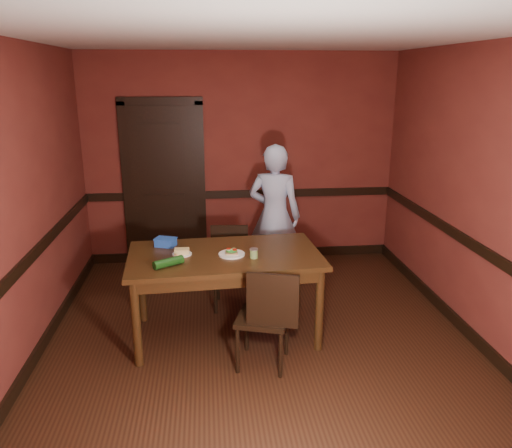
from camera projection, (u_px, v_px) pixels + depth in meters
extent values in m
cube|color=black|center=(260.00, 341.00, 4.70)|extent=(4.00, 4.50, 0.01)
cube|color=beige|center=(260.00, 36.00, 3.93)|extent=(4.00, 4.50, 0.01)
cube|color=maroon|center=(241.00, 160.00, 6.46)|extent=(4.00, 0.02, 2.70)
cube|color=maroon|center=(316.00, 329.00, 2.17)|extent=(4.00, 0.02, 2.70)
cube|color=maroon|center=(20.00, 208.00, 4.12)|extent=(0.02, 4.50, 2.70)
cube|color=maroon|center=(480.00, 197.00, 4.51)|extent=(0.02, 4.50, 2.70)
cube|color=black|center=(242.00, 194.00, 6.58)|extent=(4.00, 0.03, 0.10)
cube|color=black|center=(29.00, 259.00, 4.25)|extent=(0.03, 4.50, 0.10)
cube|color=black|center=(472.00, 244.00, 4.64)|extent=(0.03, 4.50, 0.10)
cube|color=black|center=(242.00, 254.00, 6.82)|extent=(4.00, 0.03, 0.12)
cube|color=black|center=(41.00, 346.00, 4.50)|extent=(0.03, 4.50, 0.12)
cube|color=black|center=(461.00, 325.00, 4.88)|extent=(0.03, 4.50, 0.12)
cube|color=black|center=(164.00, 187.00, 6.42)|extent=(0.85, 0.04, 2.05)
cube|color=black|center=(127.00, 187.00, 6.39)|extent=(0.10, 0.06, 2.15)
cube|color=black|center=(201.00, 186.00, 6.48)|extent=(0.10, 0.06, 2.15)
cube|color=black|center=(160.00, 101.00, 6.13)|extent=(1.05, 0.06, 0.10)
cube|color=#331E0C|center=(225.00, 295.00, 4.72)|extent=(1.82, 1.10, 0.83)
imported|color=#A6BBD9|center=(274.00, 216.00, 5.80)|extent=(0.71, 0.58, 1.67)
cylinder|color=white|center=(232.00, 254.00, 4.57)|extent=(0.24, 0.24, 0.01)
cube|color=tan|center=(232.00, 253.00, 4.56)|extent=(0.11, 0.10, 0.02)
ellipsoid|color=green|center=(232.00, 251.00, 4.55)|extent=(0.10, 0.09, 0.02)
cylinder|color=#BD1608|center=(229.00, 249.00, 4.56)|extent=(0.04, 0.04, 0.01)
cylinder|color=#BD1608|center=(235.00, 249.00, 4.54)|extent=(0.04, 0.04, 0.01)
cylinder|color=#96C569|center=(229.00, 250.00, 4.53)|extent=(0.03, 0.03, 0.01)
cylinder|color=#96C569|center=(234.00, 248.00, 4.57)|extent=(0.03, 0.03, 0.01)
cylinder|color=#96C569|center=(232.00, 249.00, 4.55)|extent=(0.03, 0.03, 0.01)
cylinder|color=#71974A|center=(254.00, 254.00, 4.49)|extent=(0.07, 0.07, 0.08)
cylinder|color=#B7B5AB|center=(254.00, 249.00, 4.47)|extent=(0.08, 0.08, 0.01)
cylinder|color=white|center=(182.00, 254.00, 4.58)|extent=(0.18, 0.18, 0.01)
cube|color=#DDC473|center=(182.00, 251.00, 4.57)|extent=(0.13, 0.09, 0.04)
cube|color=blue|center=(166.00, 243.00, 4.79)|extent=(0.22, 0.18, 0.07)
cube|color=blue|center=(165.00, 239.00, 4.78)|extent=(0.23, 0.19, 0.01)
cylinder|color=#12390F|center=(168.00, 262.00, 4.28)|extent=(0.27, 0.21, 0.08)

